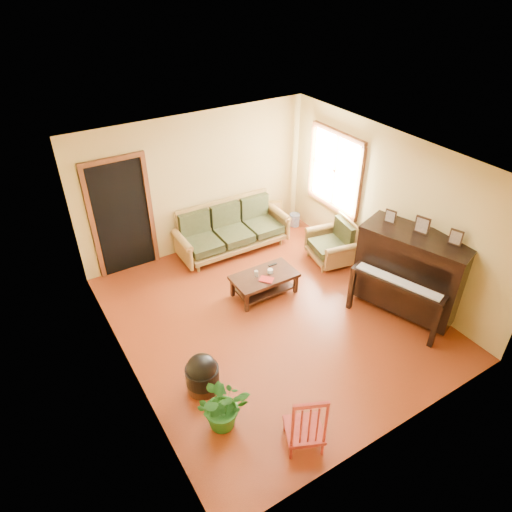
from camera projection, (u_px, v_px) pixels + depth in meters
floor at (271, 316)px, 7.25m from camera, size 5.00×5.00×0.00m
doorway at (122, 218)px, 7.80m from camera, size 1.08×0.16×2.05m
window at (335, 171)px, 8.29m from camera, size 0.12×1.36×1.46m
sofa at (233, 229)px, 8.61m from camera, size 2.15×0.93×0.92m
coffee_table at (264, 284)px, 7.62m from camera, size 1.08×0.59×0.39m
armchair at (330, 242)px, 8.32m from camera, size 0.93×0.96×0.83m
piano at (410, 274)px, 7.02m from camera, size 1.40×1.80×1.40m
footstool at (202, 377)px, 5.95m from camera, size 0.51×0.51×0.42m
red_chair at (305, 417)px, 5.15m from camera, size 0.58×0.61×0.92m
leaning_frame at (272, 213)px, 9.46m from camera, size 0.45×0.26×0.59m
ceramic_crock at (295, 220)px, 9.57m from camera, size 0.26×0.26×0.26m
potted_plant at (223, 405)px, 5.42m from camera, size 0.77×0.72×0.70m
book at (265, 283)px, 7.32m from camera, size 0.27×0.27×0.02m
candle at (256, 274)px, 7.45m from camera, size 0.07×0.07×0.11m
glass_jar at (270, 271)px, 7.55m from camera, size 0.11×0.11×0.06m
remote at (273, 265)px, 7.74m from camera, size 0.16×0.05×0.02m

